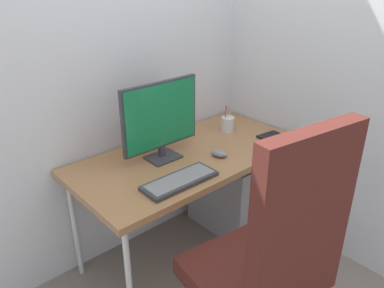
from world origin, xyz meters
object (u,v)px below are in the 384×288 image
at_px(keyboard, 180,181).
at_px(pen_holder, 228,124).
at_px(monitor, 161,118).
at_px(office_chair, 270,258).
at_px(notebook, 273,137).
at_px(coffee_mug, 147,138).
at_px(mouse, 219,153).
at_px(filing_cabinet, 232,189).

height_order(keyboard, pen_holder, pen_holder).
bearing_deg(pen_holder, monitor, -177.97).
bearing_deg(office_chair, notebook, 37.30).
distance_m(office_chair, coffee_mug, 1.08).
bearing_deg(notebook, mouse, -178.85).
distance_m(monitor, mouse, 0.40).
bearing_deg(filing_cabinet, office_chair, -129.39).
bearing_deg(office_chair, mouse, 61.20).
bearing_deg(keyboard, mouse, 11.76).
relative_size(filing_cabinet, notebook, 3.53).
bearing_deg(office_chair, filing_cabinet, 50.61).
xyz_separation_m(office_chair, filing_cabinet, (0.69, 0.84, -0.34)).
height_order(monitor, coffee_mug, monitor).
bearing_deg(notebook, coffee_mug, 153.90).
relative_size(office_chair, keyboard, 3.05).
relative_size(monitor, mouse, 4.92).
height_order(monitor, pen_holder, monitor).
bearing_deg(notebook, office_chair, -135.32).
bearing_deg(notebook, filing_cabinet, 124.49).
xyz_separation_m(office_chair, pen_holder, (0.68, 0.89, 0.15)).
xyz_separation_m(keyboard, notebook, (0.80, 0.03, -0.00)).
height_order(monitor, notebook, monitor).
distance_m(office_chair, pen_holder, 1.13).
distance_m(filing_cabinet, mouse, 0.59).
bearing_deg(keyboard, monitor, 69.68).
bearing_deg(coffee_mug, mouse, -60.22).
xyz_separation_m(pen_holder, notebook, (0.13, -0.28, -0.04)).
xyz_separation_m(monitor, pen_holder, (0.57, 0.02, -0.19)).
distance_m(mouse, pen_holder, 0.39).
xyz_separation_m(mouse, coffee_mug, (-0.22, 0.39, 0.03)).
relative_size(filing_cabinet, keyboard, 1.36).
relative_size(office_chair, filing_cabinet, 2.25).
distance_m(filing_cabinet, pen_holder, 0.49).
distance_m(office_chair, filing_cabinet, 1.14).
relative_size(monitor, coffee_mug, 4.10).
xyz_separation_m(notebook, coffee_mug, (-0.67, 0.44, 0.04)).
bearing_deg(keyboard, filing_cabinet, 20.25).
xyz_separation_m(mouse, pen_holder, (0.31, 0.23, 0.03)).
bearing_deg(mouse, monitor, 123.01).
bearing_deg(mouse, office_chair, -136.36).
xyz_separation_m(office_chair, mouse, (0.36, 0.66, 0.12)).
height_order(filing_cabinet, keyboard, keyboard).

